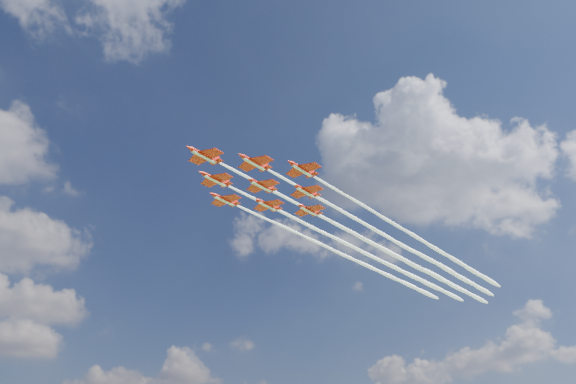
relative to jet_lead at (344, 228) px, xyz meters
name	(u,v)px	position (x,y,z in m)	size (l,w,h in m)	color
jet_lead	(344,228)	(0.00, 0.00, 0.00)	(131.77, 39.22, 2.92)	red
jet_row2_port	(380,232)	(12.72, -4.46, 0.00)	(131.77, 39.22, 2.92)	red
jet_row2_starb	(344,242)	(8.84, 10.17, 0.00)	(131.77, 39.22, 2.92)	red
jet_row3_port	(415,236)	(25.45, -8.91, 0.00)	(131.77, 39.22, 2.92)	red
jet_row3_centre	(378,246)	(21.57, 5.72, 0.00)	(131.77, 39.22, 2.92)	red
jet_row3_starb	(344,255)	(17.69, 20.35, 0.00)	(131.77, 39.22, 2.92)	red
jet_row4_port	(411,250)	(34.29, 1.26, 0.00)	(131.77, 39.22, 2.92)	red
jet_row4_starb	(377,258)	(30.41, 15.89, 0.00)	(131.77, 39.22, 2.92)	red
jet_tail	(408,262)	(43.13, 11.44, 0.00)	(131.77, 39.22, 2.92)	red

